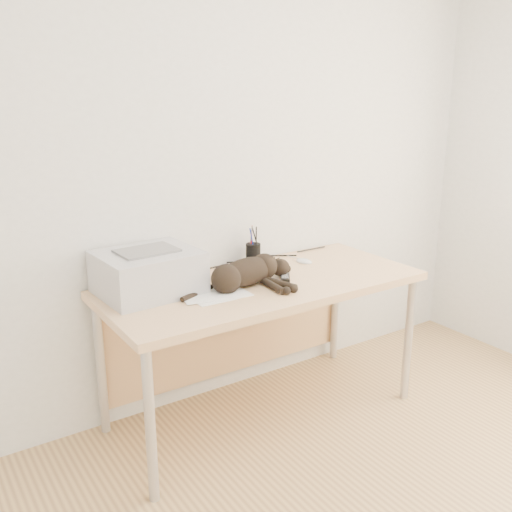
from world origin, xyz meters
TOP-DOWN VIEW (x-y plane):
  - wall_back at (0.00, 1.75)m, footprint 3.50×0.00m
  - desk at (0.00, 1.48)m, footprint 1.60×0.70m
  - printer at (-0.54, 1.55)m, footprint 0.46×0.40m
  - papers at (-0.30, 1.35)m, footprint 0.32×0.25m
  - cat at (-0.12, 1.37)m, footprint 0.64×0.30m
  - mug at (-0.27, 1.67)m, footprint 0.12×0.12m
  - pen_cup at (0.13, 1.67)m, footprint 0.08×0.08m
  - remote_grey at (0.05, 1.60)m, footprint 0.07×0.18m
  - remote_black at (0.12, 1.37)m, footprint 0.13×0.16m
  - mouse at (0.37, 1.53)m, footprint 0.08×0.11m
  - cable_tangle at (0.00, 1.70)m, footprint 1.36×0.08m

SIDE VIEW (x-z plane):
  - desk at x=0.00m, z-range 0.24..0.98m
  - papers at x=-0.30m, z-range 0.74..0.75m
  - cable_tangle at x=0.00m, z-range 0.74..0.75m
  - remote_black at x=0.12m, z-range 0.74..0.76m
  - remote_grey at x=0.05m, z-range 0.74..0.76m
  - mouse at x=0.37m, z-range 0.74..0.77m
  - mug at x=-0.27m, z-range 0.74..0.82m
  - pen_cup at x=0.13m, z-range 0.69..0.90m
  - cat at x=-0.12m, z-range 0.73..0.88m
  - printer at x=-0.54m, z-range 0.74..0.95m
  - wall_back at x=0.00m, z-range -0.45..3.05m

